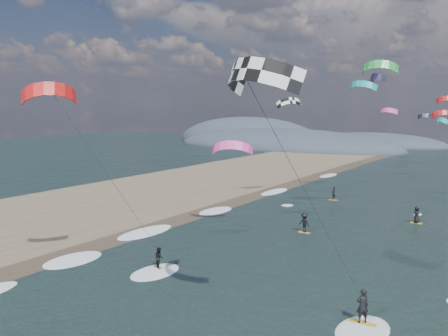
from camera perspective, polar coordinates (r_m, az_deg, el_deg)
The scene contains 9 objects.
ground at distance 28.54m, azimuth -12.13°, elevation -16.95°, with size 260.00×260.00×0.00m, color black.
sand_strip at distance 52.43m, azimuth -22.96°, elevation -6.04°, with size 26.00×240.00×0.00m, color brown.
wet_sand_strip at distance 43.23m, azimuth -13.94°, elevation -8.47°, with size 3.00×240.00×0.00m, color #382D23.
coastal_hills at distance 141.55m, azimuth 6.43°, elevation 2.69°, with size 80.00×41.00×15.00m.
kitesurfer_near_a at distance 23.00m, azimuth 4.80°, elevation 5.35°, with size 8.09×9.23×14.28m.
kitesurfer_near_b at distance 33.41m, azimuth -15.25°, elevation 1.56°, with size 6.69×9.05×13.64m.
far_kitesurfers at distance 50.08m, azimuth 13.45°, elevation -5.24°, with size 12.19×16.79×1.80m.
bg_kite_field at distance 72.85m, azimuth 17.97°, elevation 7.08°, with size 15.37×72.13×8.69m.
shoreline_surf at distance 45.67m, azimuth -8.50°, elevation -7.47°, with size 2.40×79.40×0.11m.
Camera 1 is at (18.70, -18.09, 11.73)m, focal length 40.00 mm.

